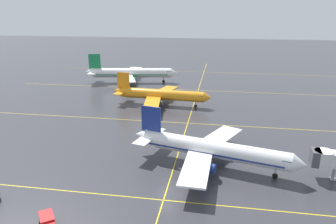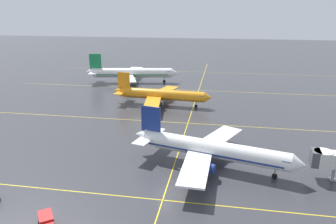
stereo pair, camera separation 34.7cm
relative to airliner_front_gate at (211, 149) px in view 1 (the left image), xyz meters
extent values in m
plane|color=#333338|center=(-7.21, -11.53, -3.70)|extent=(600.00, 600.00, 0.00)
cylinder|color=white|center=(0.48, -0.12, 0.07)|extent=(29.33, 10.71, 3.49)
cone|color=white|center=(15.86, -4.09, 0.07)|extent=(3.17, 3.91, 3.42)
cone|color=white|center=(-15.18, 3.91, 0.43)|extent=(3.67, 3.94, 3.32)
cube|color=navy|center=(-12.87, 3.31, 4.38)|extent=(4.35, 1.42, 5.51)
cube|color=white|center=(-14.00, 0.76, 0.43)|extent=(4.04, 5.36, 0.22)
cube|color=white|center=(-12.62, 6.10, 0.43)|extent=(4.04, 5.36, 0.22)
cube|color=white|center=(-2.36, -7.45, -0.49)|extent=(5.36, 13.97, 0.37)
cube|color=white|center=(1.53, 7.67, -0.49)|extent=(10.41, 14.46, 0.37)
cylinder|color=navy|center=(-0.54, -4.79, -1.68)|extent=(3.51, 2.65, 1.93)
cylinder|color=navy|center=(1.85, 4.46, -1.68)|extent=(3.51, 2.65, 1.93)
cube|color=#385166|center=(13.82, -3.56, 0.57)|extent=(2.40, 3.52, 0.64)
cube|color=navy|center=(0.48, -0.12, -0.37)|extent=(27.07, 10.16, 0.33)
cylinder|color=#99999E|center=(12.04, -3.10, -2.19)|extent=(0.26, 0.26, 1.52)
cylinder|color=black|center=(12.04, -3.10, -3.20)|extent=(1.08, 0.65, 1.01)
cylinder|color=#99999E|center=(-1.90, -1.98, -2.19)|extent=(0.26, 0.26, 1.52)
cylinder|color=black|center=(-1.90, -1.98, -3.20)|extent=(1.08, 0.65, 1.01)
cylinder|color=#99999E|center=(-0.71, 2.65, -2.19)|extent=(0.26, 0.26, 1.52)
cylinder|color=black|center=(-0.71, 2.65, -3.20)|extent=(1.08, 0.65, 1.01)
cylinder|color=orange|center=(-17.57, 40.12, -0.13)|extent=(28.04, 5.54, 3.31)
cone|color=orange|center=(-2.55, 38.91, -0.13)|extent=(2.52, 3.41, 3.24)
cone|color=orange|center=(-32.85, 41.36, 0.22)|extent=(3.03, 3.36, 3.14)
cube|color=orange|center=(-30.59, 41.17, 3.96)|extent=(4.19, 0.65, 5.23)
cube|color=orange|center=(-31.23, 38.60, 0.22)|extent=(3.14, 4.74, 0.21)
cube|color=orange|center=(-30.81, 43.81, 0.22)|extent=(3.14, 4.74, 0.21)
cube|color=orange|center=(-19.03, 32.81, -0.65)|extent=(6.17, 13.54, 0.35)
cube|color=orange|center=(-17.84, 47.57, -0.65)|extent=(8.07, 13.81, 0.35)
cylinder|color=#333338|center=(-17.76, 35.60, -1.78)|extent=(3.10, 2.06, 1.83)
cylinder|color=#333338|center=(-17.03, 44.62, -1.78)|extent=(3.10, 2.06, 1.83)
cube|color=#385166|center=(-4.55, 39.07, 0.35)|extent=(1.81, 3.16, 0.61)
cube|color=orange|center=(-17.57, 40.12, -0.54)|extent=(25.82, 5.39, 0.31)
cylinder|color=#99999E|center=(-6.29, 39.21, -2.26)|extent=(0.24, 0.24, 1.44)
cylinder|color=black|center=(-6.29, 39.21, -3.22)|extent=(0.99, 0.47, 0.96)
cylinder|color=#99999E|center=(-19.49, 38.01, -2.26)|extent=(0.24, 0.24, 1.44)
cylinder|color=black|center=(-19.49, 38.01, -3.22)|extent=(0.99, 0.47, 0.96)
cylinder|color=#99999E|center=(-19.12, 42.52, -2.26)|extent=(0.24, 0.24, 1.44)
cylinder|color=black|center=(-19.12, 42.52, -3.22)|extent=(0.99, 0.47, 0.96)
cylinder|color=white|center=(-36.09, 70.97, 0.53)|extent=(33.25, 9.32, 3.93)
cone|color=white|center=(-18.47, 73.92, 0.53)|extent=(3.28, 4.24, 3.85)
cone|color=white|center=(-54.03, 67.97, 0.95)|extent=(3.88, 4.22, 3.73)
cube|color=#197F47|center=(-51.38, 68.41, 5.39)|extent=(4.95, 1.18, 6.20)
cube|color=white|center=(-51.38, 65.27, 0.95)|extent=(4.15, 5.84, 0.25)
cube|color=white|center=(-52.40, 71.39, 0.95)|extent=(4.15, 5.84, 0.25)
cube|color=white|center=(-35.66, 62.14, -0.08)|extent=(10.68, 16.39, 0.41)
cube|color=white|center=(-38.56, 79.46, -0.08)|extent=(6.05, 15.72, 0.41)
cylinder|color=#2D9956|center=(-35.00, 65.70, -1.43)|extent=(3.82, 2.72, 2.17)
cylinder|color=#2D9956|center=(-36.78, 76.30, -1.43)|extent=(3.82, 2.72, 2.17)
cube|color=#385166|center=(-20.81, 73.52, 1.10)|extent=(2.43, 3.87, 0.72)
cube|color=#197F47|center=(-36.09, 70.97, 0.04)|extent=(30.65, 8.93, 0.37)
cylinder|color=#99999E|center=(-22.85, 73.18, -2.00)|extent=(0.29, 0.29, 1.70)
cylinder|color=black|center=(-22.85, 73.18, -3.13)|extent=(1.20, 0.65, 1.14)
cylinder|color=#99999E|center=(-37.69, 67.98, -2.00)|extent=(0.29, 0.29, 1.70)
cylinder|color=black|center=(-37.69, 67.98, -3.13)|extent=(1.20, 0.65, 1.14)
cylinder|color=#99999E|center=(-38.57, 73.28, -2.00)|extent=(0.29, 0.29, 1.70)
cylinder|color=black|center=(-38.57, 73.28, -3.13)|extent=(1.20, 0.65, 1.14)
cube|color=yellow|center=(-7.21, -13.53, -3.70)|extent=(147.20, 0.20, 0.01)
cube|color=yellow|center=(-7.21, 24.26, -3.70)|extent=(147.20, 0.20, 0.01)
cube|color=yellow|center=(-7.21, 62.05, -3.70)|extent=(147.20, 0.20, 0.01)
cube|color=yellow|center=(-7.21, 99.84, -3.70)|extent=(147.20, 0.20, 0.01)
cube|color=yellow|center=(-7.21, 43.16, -3.70)|extent=(0.20, 166.28, 0.01)
cube|color=red|center=(-22.51, -23.12, -2.45)|extent=(3.31, 3.54, 1.70)
cylinder|color=black|center=(-23.69, -23.13, -3.30)|extent=(0.70, 0.81, 0.80)
cylinder|color=black|center=(-22.16, -21.99, -3.30)|extent=(0.70, 0.81, 0.80)
cylinder|color=silver|center=(20.41, -1.59, 0.40)|extent=(3.38, 3.38, 2.97)
cube|color=#47474C|center=(19.12, -1.49, 0.40)|extent=(1.81, 3.08, 2.97)
cylinder|color=#99999E|center=(22.57, -1.74, -1.65)|extent=(0.56, 0.56, 4.10)
cube|color=#99999E|center=(22.57, -1.74, -3.60)|extent=(1.18, 1.18, 0.20)
camera|label=1|loc=(1.07, -58.52, 26.53)|focal=34.14mm
camera|label=2|loc=(1.41, -58.47, 26.53)|focal=34.14mm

